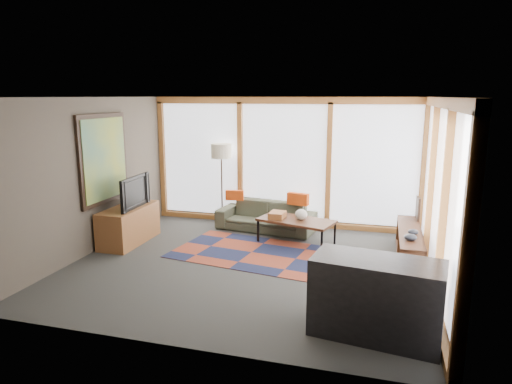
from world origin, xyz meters
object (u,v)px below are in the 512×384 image
(floor_lamp, at_px, (222,184))
(television, at_px, (130,192))
(bookshelf, at_px, (409,245))
(bar_counter, at_px, (376,298))
(tv_console, at_px, (129,225))
(sofa, at_px, (266,216))
(coffee_table, at_px, (296,231))

(floor_lamp, xyz_separation_m, television, (-1.13, -1.65, 0.11))
(bookshelf, bearing_deg, television, -174.93)
(floor_lamp, relative_size, bar_counter, 1.20)
(tv_console, xyz_separation_m, bar_counter, (4.39, -2.19, 0.11))
(bookshelf, bearing_deg, bar_counter, -100.17)
(bookshelf, distance_m, tv_console, 4.87)
(sofa, relative_size, bookshelf, 0.97)
(tv_console, bearing_deg, floor_lamp, 54.10)
(sofa, relative_size, floor_lamp, 1.15)
(sofa, height_order, tv_console, tv_console)
(sofa, bearing_deg, coffee_table, -34.79)
(television, bearing_deg, coffee_table, -77.26)
(coffee_table, height_order, bookshelf, bookshelf)
(coffee_table, distance_m, bar_counter, 3.31)
(tv_console, distance_m, television, 0.62)
(floor_lamp, distance_m, tv_console, 2.10)
(tv_console, height_order, television, television)
(tv_console, bearing_deg, television, -0.80)
(sofa, distance_m, television, 2.65)
(floor_lamp, distance_m, coffee_table, 2.04)
(sofa, relative_size, tv_console, 1.45)
(television, relative_size, bar_counter, 0.71)
(coffee_table, bearing_deg, bar_counter, -63.79)
(tv_console, distance_m, bar_counter, 4.90)
(floor_lamp, height_order, coffee_table, floor_lamp)
(bar_counter, bearing_deg, tv_console, 161.97)
(tv_console, bearing_deg, bookshelf, 4.98)
(bookshelf, distance_m, television, 4.86)
(sofa, relative_size, television, 1.92)
(tv_console, bearing_deg, coffee_table, 14.80)
(coffee_table, relative_size, television, 1.34)
(floor_lamp, bearing_deg, bookshelf, -18.52)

